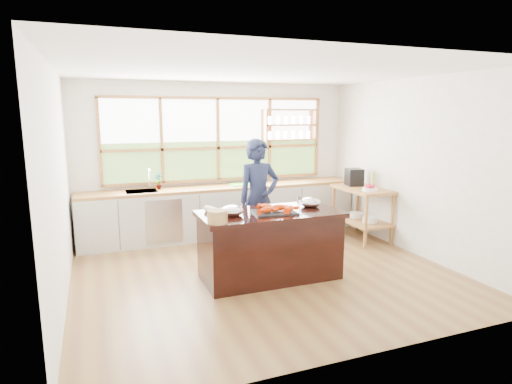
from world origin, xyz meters
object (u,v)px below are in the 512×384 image
island (270,245)px  cook (259,199)px  wicker_basket (217,217)px  espresso_machine (354,177)px

island → cook: 0.95m
island → wicker_basket: (-0.80, -0.31, 0.52)m
island → wicker_basket: wicker_basket is taller
cook → wicker_basket: (-0.96, -1.14, 0.08)m
espresso_machine → wicker_basket: bearing=-138.9°
wicker_basket → espresso_machine: bearing=29.4°
espresso_machine → wicker_basket: (-2.99, -1.68, -0.07)m
island → espresso_machine: 2.65m
island → wicker_basket: size_ratio=7.72×
island → wicker_basket: 1.00m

